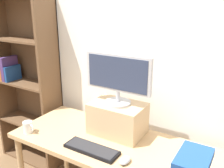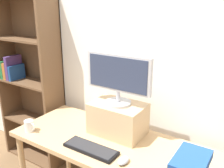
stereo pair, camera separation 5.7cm
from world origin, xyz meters
The scene contains 8 objects.
back_wall centered at (0.00, 0.45, 1.30)m, with size 7.00×0.08×2.60m.
desk centered at (0.00, 0.00, 0.66)m, with size 1.56×0.65×0.74m.
bookshelf_unit centered at (-1.24, 0.30, 0.92)m, with size 0.75×0.28×1.82m.
riser_box centered at (-0.03, 0.14, 0.86)m, with size 0.42×0.29×0.25m.
computer_monitor centered at (-0.03, 0.14, 1.20)m, with size 0.54×0.20×0.39m.
keyboard centered at (-0.06, -0.17, 0.75)m, with size 0.40×0.14×0.02m.
computer_mouse centered at (0.21, -0.18, 0.75)m, with size 0.06×0.10×0.04m.
coffee_mug centered at (-0.64, -0.23, 0.78)m, with size 0.11×0.08×0.09m.
Camera 2 is at (0.91, -1.38, 1.74)m, focal length 40.00 mm.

